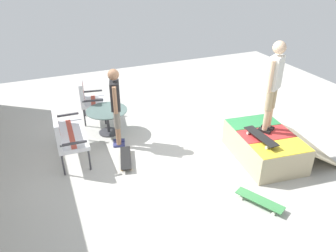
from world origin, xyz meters
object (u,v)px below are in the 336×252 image
object	(u,v)px
patio_table	(107,117)
person_skater	(274,81)
patio_bench	(64,130)
patio_chair_near_house	(88,97)
person_watching	(116,103)
skateboard_by_bench	(126,158)
skateboard_on_ramp	(261,136)
skateboard_spare	(260,200)
skate_ramp	(266,146)

from	to	relation	value
patio_table	person_skater	world-z (taller)	person_skater
patio_bench	patio_chair_near_house	world-z (taller)	same
patio_chair_near_house	person_watching	size ratio (longest dim) A/B	0.61
patio_table	person_skater	bearing A→B (deg)	-127.71
patio_chair_near_house	person_watching	world-z (taller)	person_watching
skateboard_by_bench	skateboard_on_ramp	world-z (taller)	skateboard_on_ramp
patio_chair_near_house	person_watching	xyz separation A→B (m)	(-1.34, -0.35, 0.36)
person_watching	skateboard_spare	xyz separation A→B (m)	(-2.71, -1.61, -0.88)
person_watching	skateboard_by_bench	bearing A→B (deg)	175.78
person_watching	person_skater	distance (m)	3.05
patio_bench	person_watching	xyz separation A→B (m)	(0.09, -1.06, 0.35)
patio_chair_near_house	skateboard_by_bench	distance (m)	2.12
person_watching	skateboard_by_bench	xyz separation A→B (m)	(-0.69, 0.05, -0.88)
person_watching	skateboard_spare	distance (m)	3.27
skate_ramp	skateboard_spare	distance (m)	1.45
patio_bench	person_watching	bearing A→B (deg)	-85.20
person_skater	patio_chair_near_house	bearing A→B (deg)	45.98
person_watching	skateboard_on_ramp	size ratio (longest dim) A/B	2.08
patio_bench	person_skater	xyz separation A→B (m)	(-1.41, -3.65, 0.96)
person_skater	person_watching	bearing A→B (deg)	59.92
patio_chair_near_house	patio_table	world-z (taller)	patio_chair_near_house
skateboard_spare	person_skater	bearing A→B (deg)	-38.93
skate_ramp	person_watching	size ratio (longest dim) A/B	1.17
patio_bench	skateboard_on_ramp	distance (m)	3.71
skate_ramp	person_skater	bearing A→B (deg)	-21.08
patio_chair_near_house	skateboard_on_ramp	size ratio (longest dim) A/B	1.27
patio_chair_near_house	skateboard_spare	bearing A→B (deg)	-154.23
skate_ramp	person_watching	world-z (taller)	person_watching
patio_bench	skateboard_on_ramp	world-z (taller)	patio_bench
person_skater	patio_table	bearing A→B (deg)	52.29
person_skater	skateboard_spare	xyz separation A→B (m)	(-1.21, 0.98, -1.49)
patio_bench	skateboard_spare	size ratio (longest dim) A/B	1.58
patio_bench	patio_table	size ratio (longest dim) A/B	1.41
skate_ramp	patio_bench	xyz separation A→B (m)	(1.53, 3.60, 0.34)
skateboard_on_ramp	skateboard_spare	bearing A→B (deg)	145.70
patio_table	skateboard_by_bench	distance (m)	1.30
patio_table	skateboard_on_ramp	world-z (taller)	skateboard_on_ramp
skate_ramp	person_skater	world-z (taller)	person_skater
skateboard_by_bench	patio_chair_near_house	bearing A→B (deg)	8.31
patio_bench	patio_table	xyz separation A→B (m)	(0.66, -0.98, -0.21)
patio_bench	patio_chair_near_house	bearing A→B (deg)	-26.63
skate_ramp	skateboard_by_bench	xyz separation A→B (m)	(0.92, 2.59, -0.19)
patio_chair_near_house	patio_table	size ratio (longest dim) A/B	1.13
skateboard_by_bench	skateboard_spare	world-z (taller)	same
person_skater	skateboard_on_ramp	bearing A→B (deg)	129.20
patio_bench	skateboard_spare	distance (m)	3.78
patio_bench	patio_table	distance (m)	1.20
patio_bench	skateboard_by_bench	xyz separation A→B (m)	(-0.60, -1.01, -0.53)
person_watching	skateboard_on_ramp	bearing A→B (deg)	-128.40
patio_table	person_watching	size ratio (longest dim) A/B	0.54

